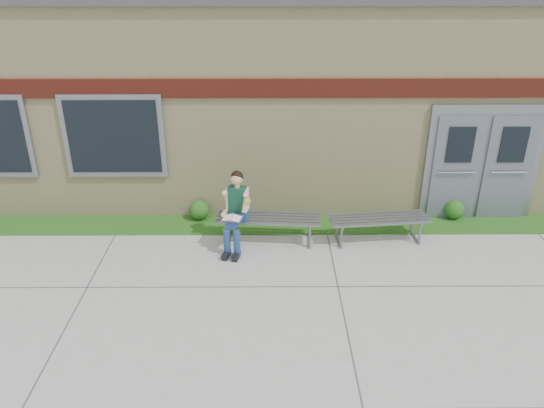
{
  "coord_description": "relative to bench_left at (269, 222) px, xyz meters",
  "views": [
    {
      "loc": [
        -0.1,
        -6.53,
        4.85
      ],
      "look_at": [
        -0.05,
        1.7,
        0.89
      ],
      "focal_mm": 35.0,
      "sensor_mm": 36.0,
      "label": 1
    }
  ],
  "objects": [
    {
      "name": "girl",
      "position": [
        -0.58,
        -0.21,
        0.37
      ],
      "size": [
        0.51,
        0.88,
        1.41
      ],
      "rotation": [
        0.0,
        0.0,
        -0.23
      ],
      "color": "navy",
      "rests_on": "ground"
    },
    {
      "name": "bench_left",
      "position": [
        0.0,
        0.0,
        0.0
      ],
      "size": [
        1.91,
        0.66,
        0.49
      ],
      "rotation": [
        0.0,
        0.0,
        -0.08
      ],
      "color": "slate",
      "rests_on": "ground"
    },
    {
      "name": "grass_strip",
      "position": [
        0.11,
        0.6,
        -0.37
      ],
      "size": [
        16.0,
        0.8,
        0.02
      ],
      "primitive_type": "cube",
      "color": "#2D4E15",
      "rests_on": "ground"
    },
    {
      "name": "bench_right",
      "position": [
        2.0,
        0.0,
        -0.01
      ],
      "size": [
        1.85,
        0.68,
        0.47
      ],
      "rotation": [
        0.0,
        0.0,
        0.1
      ],
      "color": "slate",
      "rests_on": "ground"
    },
    {
      "name": "shrub_east",
      "position": [
        3.68,
        0.85,
        -0.16
      ],
      "size": [
        0.39,
        0.39,
        0.39
      ],
      "primitive_type": "sphere",
      "color": "#2D4E15",
      "rests_on": "grass_strip"
    },
    {
      "name": "school_building",
      "position": [
        0.1,
        3.99,
        1.73
      ],
      "size": [
        16.2,
        6.22,
        4.2
      ],
      "color": "beige",
      "rests_on": "ground"
    },
    {
      "name": "shrub_mid",
      "position": [
        -1.37,
        0.85,
        -0.16
      ],
      "size": [
        0.4,
        0.4,
        0.4
      ],
      "primitive_type": "sphere",
      "color": "#2D4E15",
      "rests_on": "grass_strip"
    },
    {
      "name": "ground",
      "position": [
        0.11,
        -2.0,
        -0.38
      ],
      "size": [
        80.0,
        80.0,
        0.0
      ],
      "primitive_type": "plane",
      "color": "#9E9E99",
      "rests_on": "ground"
    }
  ]
}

